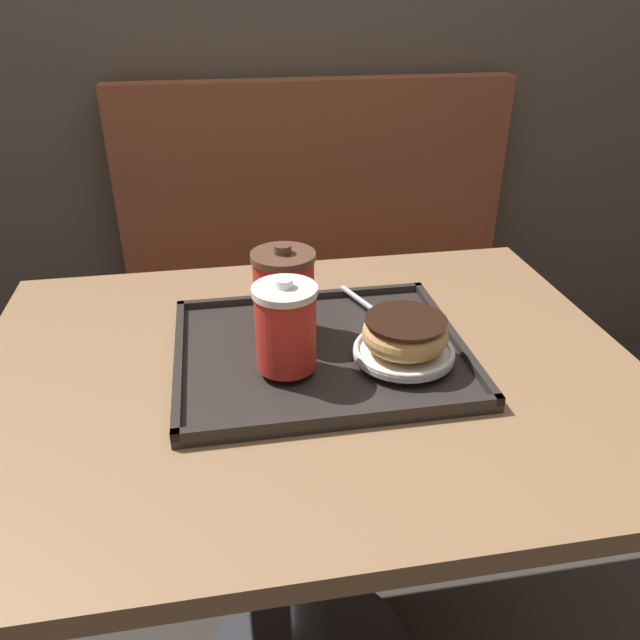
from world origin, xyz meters
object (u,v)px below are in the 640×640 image
coffee_cup_rear (284,291)px  donut_chocolate_glazed (405,333)px  coffee_cup_front (286,327)px  spoon (378,312)px

coffee_cup_rear → donut_chocolate_glazed: bearing=-34.5°
coffee_cup_front → donut_chocolate_glazed: coffee_cup_front is taller
coffee_cup_front → spoon: coffee_cup_front is taller
coffee_cup_front → donut_chocolate_glazed: bearing=-1.0°
coffee_cup_rear → spoon: (0.16, 0.02, -0.06)m
coffee_cup_rear → spoon: 0.17m
coffee_cup_front → coffee_cup_rear: size_ratio=0.96×
coffee_cup_front → donut_chocolate_glazed: 0.17m
spoon → donut_chocolate_glazed: bearing=-17.5°
coffee_cup_rear → donut_chocolate_glazed: (0.16, -0.11, -0.03)m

